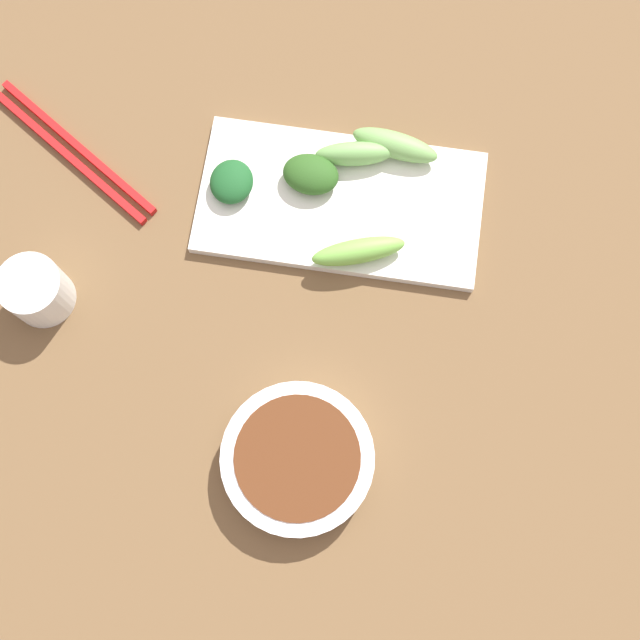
{
  "coord_description": "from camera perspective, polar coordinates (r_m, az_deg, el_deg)",
  "views": [
    {
      "loc": [
        -0.21,
        -0.04,
        0.82
      ],
      "look_at": [
        -0.01,
        -0.01,
        0.05
      ],
      "focal_mm": 45.33,
      "sensor_mm": 36.0,
      "label": 1
    }
  ],
  "objects": [
    {
      "name": "broccoli_stalk_1",
      "position": [
        0.87,
        2.41,
        11.64
      ],
      "size": [
        0.04,
        0.09,
        0.03
      ],
      "primitive_type": "ellipsoid",
      "rotation": [
        0.0,
        0.0,
        0.18
      ],
      "color": "#71AC58",
      "rests_on": "serving_plate"
    },
    {
      "name": "sauce_bowl",
      "position": [
        0.79,
        -1.59,
        -9.79
      ],
      "size": [
        0.15,
        0.15,
        0.04
      ],
      "color": "white",
      "rests_on": "tabletop"
    },
    {
      "name": "broccoli_stalk_2",
      "position": [
        0.87,
        5.32,
        12.19
      ],
      "size": [
        0.04,
        0.1,
        0.03
      ],
      "primitive_type": "ellipsoid",
      "rotation": [
        0.0,
        0.0,
        -0.17
      ],
      "color": "#71A756",
      "rests_on": "serving_plate"
    },
    {
      "name": "tea_cup",
      "position": [
        0.86,
        -19.38,
        1.96
      ],
      "size": [
        0.06,
        0.06,
        0.06
      ],
      "primitive_type": "cylinder",
      "color": "white",
      "rests_on": "tabletop"
    },
    {
      "name": "broccoli_leafy_3",
      "position": [
        0.86,
        -0.66,
        10.24
      ],
      "size": [
        0.05,
        0.06,
        0.03
      ],
      "primitive_type": "ellipsoid",
      "rotation": [
        0.0,
        0.0,
        -0.08
      ],
      "color": "#29531C",
      "rests_on": "serving_plate"
    },
    {
      "name": "broccoli_stalk_0",
      "position": [
        0.83,
        2.73,
        4.88
      ],
      "size": [
        0.06,
        0.1,
        0.03
      ],
      "primitive_type": "ellipsoid",
      "rotation": [
        0.0,
        0.0,
        0.34
      ],
      "color": "#73B747",
      "rests_on": "serving_plate"
    },
    {
      "name": "tabletop",
      "position": [
        0.84,
        -0.58,
        -0.02
      ],
      "size": [
        2.1,
        2.1,
        0.02
      ],
      "primitive_type": "cube",
      "color": "brown",
      "rests_on": "ground"
    },
    {
      "name": "chopsticks",
      "position": [
        0.93,
        -17.02,
        11.31
      ],
      "size": [
        0.14,
        0.21,
        0.01
      ],
      "rotation": [
        0.0,
        0.0,
        -0.58
      ],
      "color": "red",
      "rests_on": "tabletop"
    },
    {
      "name": "broccoli_leafy_4",
      "position": [
        0.86,
        -6.27,
        9.68
      ],
      "size": [
        0.05,
        0.05,
        0.02
      ],
      "primitive_type": "ellipsoid",
      "rotation": [
        0.0,
        0.0,
        -0.01
      ],
      "color": "#1A5123",
      "rests_on": "serving_plate"
    },
    {
      "name": "serving_plate",
      "position": [
        0.86,
        1.44,
        8.29
      ],
      "size": [
        0.15,
        0.3,
        0.01
      ],
      "primitive_type": "cube",
      "color": "silver",
      "rests_on": "tabletop"
    }
  ]
}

